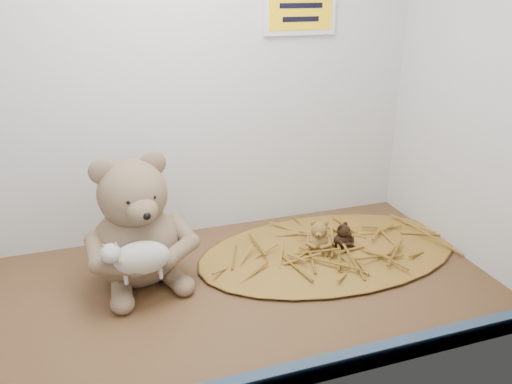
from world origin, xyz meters
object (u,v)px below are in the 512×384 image
object	(u,v)px
toy_lamb	(141,258)
mini_teddy_tan	(319,235)
main_teddy	(135,220)
mini_teddy_brown	(343,235)

from	to	relation	value
toy_lamb	mini_teddy_tan	bearing A→B (deg)	10.93
main_teddy	mini_teddy_brown	xyz separation A→B (cm)	(47.49, -2.74, -9.78)
toy_lamb	mini_teddy_brown	size ratio (longest dim) A/B	2.22
mini_teddy_tan	mini_teddy_brown	distance (cm)	6.07
mini_teddy_tan	toy_lamb	bearing A→B (deg)	-142.35
toy_lamb	main_teddy	bearing A→B (deg)	90.00
main_teddy	toy_lamb	xyz separation A→B (cm)	(0.00, -10.23, -3.28)
toy_lamb	mini_teddy_brown	bearing A→B (deg)	8.96
main_teddy	toy_lamb	bearing A→B (deg)	-100.77
mini_teddy_tan	mini_teddy_brown	size ratio (longest dim) A/B	1.22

